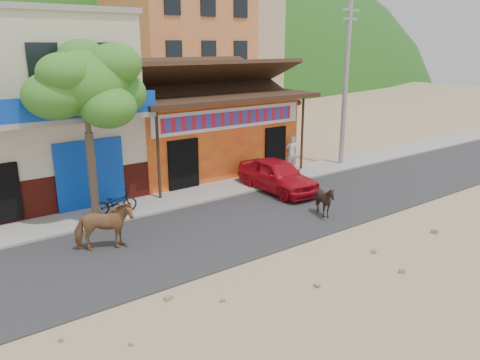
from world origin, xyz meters
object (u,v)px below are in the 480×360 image
object	(u,v)px
cow_dark	(325,201)
pedestrian	(292,152)
utility_pole	(346,83)
scooter	(116,202)
red_car	(277,175)
tree	(89,132)
cow_tan	(104,227)

from	to	relation	value
cow_dark	pedestrian	size ratio (longest dim) A/B	0.72
utility_pole	scooter	world-z (taller)	utility_pole
scooter	red_car	bearing A→B (deg)	-95.57
red_car	utility_pole	bearing A→B (deg)	16.18
tree	pedestrian	size ratio (longest dim) A/B	3.72
tree	pedestrian	xyz separation A→B (m)	(10.02, 0.90, -2.19)
tree	red_car	bearing A→B (deg)	-9.81
red_car	scooter	bearing A→B (deg)	170.88
cow_tan	red_car	xyz separation A→B (m)	(7.94, 1.37, -0.04)
red_car	cow_tan	bearing A→B (deg)	-168.76
utility_pole	cow_dark	size ratio (longest dim) A/B	6.86
red_car	pedestrian	size ratio (longest dim) A/B	2.48
scooter	pedestrian	world-z (taller)	pedestrian
utility_pole	red_car	xyz separation A→B (m)	(-5.54, -1.46, -3.40)
pedestrian	cow_dark	bearing A→B (deg)	77.28
tree	utility_pole	world-z (taller)	utility_pole
tree	red_car	distance (m)	7.75
tree	cow_dark	world-z (taller)	tree
cow_dark	scooter	distance (m)	7.43
utility_pole	red_car	world-z (taller)	utility_pole
cow_tan	pedestrian	distance (m)	11.26
utility_pole	cow_tan	bearing A→B (deg)	-168.16
cow_tan	scooter	bearing A→B (deg)	-9.85
cow_tan	pedestrian	world-z (taller)	pedestrian
pedestrian	tree	bearing A→B (deg)	24.27
cow_dark	scooter	xyz separation A→B (m)	(-5.92, 4.50, -0.11)
cow_tan	cow_dark	size ratio (longest dim) A/B	1.47
utility_pole	cow_tan	size ratio (longest dim) A/B	4.67
utility_pole	cow_tan	xyz separation A→B (m)	(-13.47, -2.83, -3.36)
red_car	scooter	distance (m)	6.65
tree	pedestrian	distance (m)	10.30
pedestrian	red_car	bearing A→B (deg)	57.11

